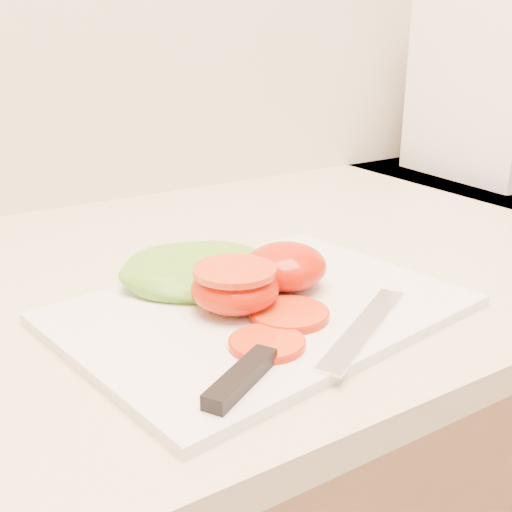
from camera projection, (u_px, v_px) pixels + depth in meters
counter at (383, 497)px, 1.04m from camera, size 3.92×0.65×0.93m
cutting_board at (262, 309)px, 0.60m from camera, size 0.39×0.30×0.01m
tomato_half_dome at (286, 266)px, 0.63m from camera, size 0.08×0.08×0.04m
tomato_half_cut at (235, 287)px, 0.58m from camera, size 0.08×0.08×0.04m
tomato_slice_0 at (289, 314)px, 0.57m from camera, size 0.07×0.07×0.01m
tomato_slice_1 at (267, 343)px, 0.52m from camera, size 0.06×0.06×0.01m
lettuce_leaf_0 at (201, 271)px, 0.63m from camera, size 0.19×0.16×0.03m
lettuce_leaf_1 at (233, 263)px, 0.67m from camera, size 0.13×0.12×0.02m
knife at (294, 356)px, 0.50m from camera, size 0.26×0.10×0.01m
appliance at (500, 87)px, 1.10m from camera, size 0.21×0.26×0.30m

